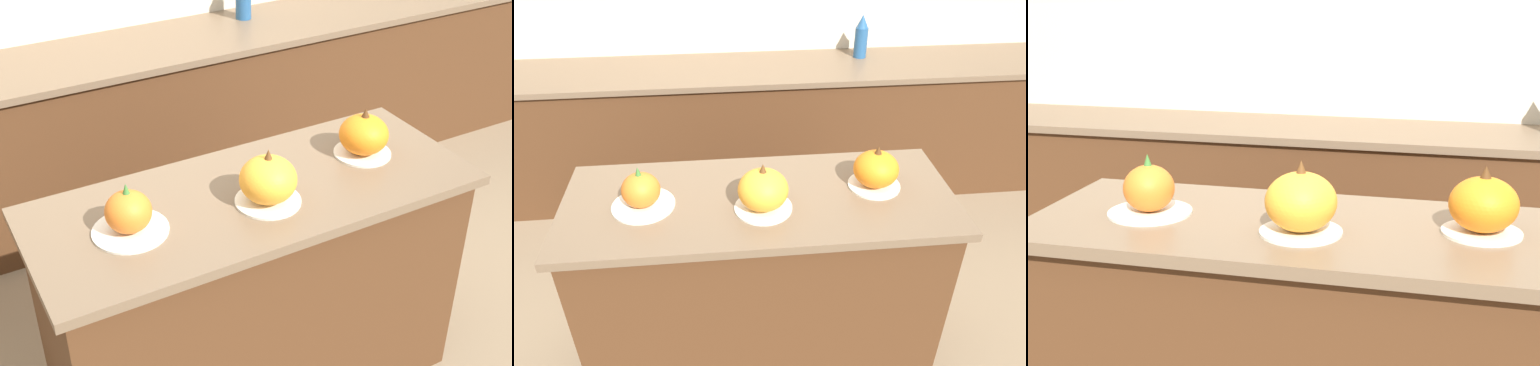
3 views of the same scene
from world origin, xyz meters
TOP-DOWN VIEW (x-y plane):
  - kitchen_island at (0.00, 0.00)m, footprint 1.53×0.61m
  - back_counter at (0.00, 1.46)m, footprint 6.00×0.60m
  - pumpkin_cake_left at (-0.44, -0.01)m, footprint 0.24×0.24m
  - pumpkin_cake_center at (0.01, -0.07)m, footprint 0.22×0.22m
  - pumpkin_cake_right at (0.46, 0.03)m, footprint 0.21×0.21m

SIDE VIEW (x-z plane):
  - back_counter at x=0.00m, z-range 0.00..0.90m
  - kitchen_island at x=0.00m, z-range 0.00..0.91m
  - pumpkin_cake_left at x=-0.44m, z-range 0.89..1.06m
  - pumpkin_cake_right at x=0.46m, z-range 0.89..1.08m
  - pumpkin_cake_center at x=0.01m, z-range 0.89..1.09m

